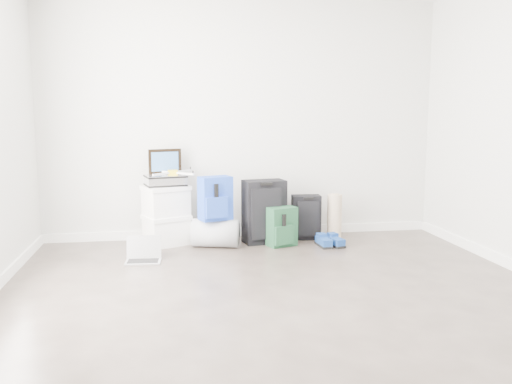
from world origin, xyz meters
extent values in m
plane|color=#322924|center=(0.00, 0.00, 0.00)|extent=(5.00, 5.00, 0.00)
cube|color=silver|center=(0.00, 2.50, 1.35)|extent=(4.50, 0.02, 2.70)
cube|color=white|center=(0.00, 2.49, 0.05)|extent=(4.50, 0.02, 0.10)
cube|color=white|center=(-0.88, 2.22, 0.14)|extent=(0.53, 0.49, 0.28)
cube|color=white|center=(-0.88, 2.22, 0.30)|extent=(0.56, 0.52, 0.04)
cube|color=white|center=(-0.88, 2.22, 0.46)|extent=(0.53, 0.49, 0.28)
cube|color=white|center=(-0.88, 2.22, 0.63)|extent=(0.56, 0.52, 0.04)
cube|color=#B2B2B7|center=(-0.88, 2.22, 0.71)|extent=(0.47, 0.38, 0.12)
cube|color=black|center=(-0.88, 2.32, 0.90)|extent=(0.35, 0.12, 0.27)
cube|color=#2850A1|center=(-0.88, 2.31, 0.90)|extent=(0.29, 0.09, 0.21)
cube|color=yellow|center=(-0.80, 2.20, 0.79)|extent=(0.11, 0.11, 0.05)
cube|color=white|center=(-0.70, 2.31, 0.79)|extent=(0.22, 0.23, 0.02)
cube|color=white|center=(-0.91, 2.30, 0.79)|extent=(0.23, 0.22, 0.02)
cube|color=white|center=(-0.90, 2.09, 0.79)|extent=(0.22, 0.23, 0.02)
cube|color=white|center=(-0.69, 2.10, 0.79)|extent=(0.23, 0.22, 0.02)
cylinder|color=#979A9F|center=(-0.36, 2.02, 0.15)|extent=(0.55, 0.43, 0.30)
cube|color=#1A3DAA|center=(-0.36, 2.00, 0.53)|extent=(0.38, 0.29, 0.46)
cube|color=#1A3DAA|center=(-0.36, 1.89, 0.45)|extent=(0.25, 0.14, 0.22)
cube|color=black|center=(0.19, 2.14, 0.35)|extent=(0.49, 0.33, 0.70)
cube|color=black|center=(0.19, 1.99, 0.35)|extent=(0.34, 0.09, 0.56)
cube|color=black|center=(0.19, 2.00, 0.67)|extent=(0.14, 0.05, 0.03)
cube|color=#163C27|center=(0.35, 1.96, 0.21)|extent=(0.35, 0.28, 0.42)
cube|color=#163C27|center=(0.35, 1.86, 0.14)|extent=(0.23, 0.13, 0.20)
cube|color=black|center=(0.69, 2.23, 0.25)|extent=(0.33, 0.21, 0.50)
cube|color=black|center=(0.69, 2.13, 0.25)|extent=(0.24, 0.05, 0.40)
cube|color=black|center=(0.69, 2.13, 0.48)|extent=(0.11, 0.03, 0.02)
cube|color=black|center=(0.79, 1.85, 0.01)|extent=(0.13, 0.29, 0.03)
cube|color=#1C50A8|center=(0.79, 1.85, 0.06)|extent=(0.12, 0.28, 0.07)
cube|color=black|center=(0.91, 1.85, 0.01)|extent=(0.18, 0.30, 0.03)
cube|color=#1C50A8|center=(0.91, 1.85, 0.06)|extent=(0.17, 0.29, 0.07)
cylinder|color=tan|center=(1.02, 2.22, 0.25)|extent=(0.17, 0.17, 0.50)
cube|color=silver|center=(-1.11, 1.52, 0.01)|extent=(0.35, 0.25, 0.02)
cube|color=black|center=(-1.11, 1.52, 0.02)|extent=(0.30, 0.17, 0.00)
cube|color=black|center=(-1.10, 1.64, 0.13)|extent=(0.33, 0.03, 0.22)
camera|label=1|loc=(-0.85, -3.65, 1.44)|focal=38.00mm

